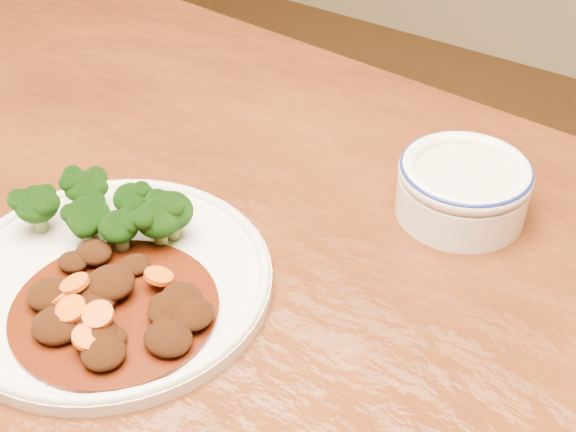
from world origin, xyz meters
The scene contains 5 objects.
dining_table centered at (0.00, 0.00, 0.67)m, with size 1.56×1.01×0.75m.
dinner_plate centered at (-0.07, -0.01, 0.76)m, with size 0.27×0.27×0.02m.
broccoli_florets centered at (-0.11, 0.04, 0.79)m, with size 0.14×0.10×0.05m.
mince_stew centered at (-0.04, -0.04, 0.77)m, with size 0.17×0.17×0.03m.
dip_bowl centered at (0.13, 0.25, 0.78)m, with size 0.12×0.12×0.06m.
Camera 1 is at (0.32, -0.33, 1.22)m, focal length 50.00 mm.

